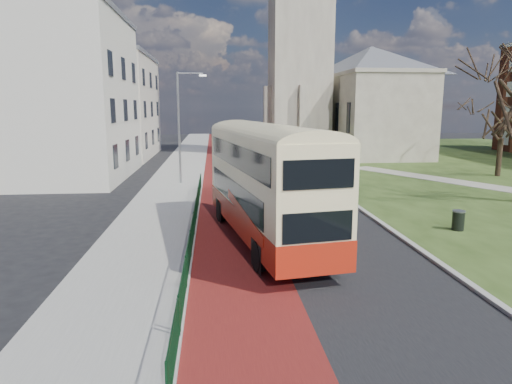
{
  "coord_description": "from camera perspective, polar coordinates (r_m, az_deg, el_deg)",
  "views": [
    {
      "loc": [
        -2.02,
        -15.73,
        5.69
      ],
      "look_at": [
        -0.2,
        3.82,
        2.0
      ],
      "focal_mm": 32.0,
      "sensor_mm": 36.0,
      "label": 1
    }
  ],
  "objects": [
    {
      "name": "street_block_near",
      "position": [
        39.6,
        -23.38,
        10.98
      ],
      "size": [
        10.3,
        14.3,
        13.0
      ],
      "color": "beige",
      "rests_on": "ground"
    },
    {
      "name": "street_block_far",
      "position": [
        55.05,
        -18.18,
        10.2
      ],
      "size": [
        10.3,
        16.3,
        11.5
      ],
      "color": "beige",
      "rests_on": "ground"
    },
    {
      "name": "ground",
      "position": [
        16.85,
        1.9,
        -9.09
      ],
      "size": [
        160.0,
        160.0,
        0.0
      ],
      "primitive_type": "plane",
      "color": "black",
      "rests_on": "ground"
    },
    {
      "name": "kerb_east",
      "position": [
        39.0,
        6.76,
        2.28
      ],
      "size": [
        0.25,
        80.0,
        0.13
      ],
      "primitive_type": "cube",
      "color": "#999993",
      "rests_on": "ground"
    },
    {
      "name": "litter_bin",
      "position": [
        23.1,
        23.96,
        -3.25
      ],
      "size": [
        0.6,
        0.6,
        0.93
      ],
      "rotation": [
        0.0,
        0.0,
        0.03
      ],
      "color": "black",
      "rests_on": "grass_green"
    },
    {
      "name": "bus_lane",
      "position": [
        36.19,
        -3.96,
        1.58
      ],
      "size": [
        3.4,
        120.0,
        0.01
      ],
      "primitive_type": "cube",
      "color": "#591414",
      "rests_on": "ground"
    },
    {
      "name": "gothic_church",
      "position": [
        56.17,
        10.29,
        18.1
      ],
      "size": [
        16.38,
        18.0,
        40.0
      ],
      "color": "gray",
      "rests_on": "ground"
    },
    {
      "name": "kerb_west",
      "position": [
        36.19,
        -6.81,
        1.63
      ],
      "size": [
        0.25,
        120.0,
        0.13
      ],
      "primitive_type": "cube",
      "color": "#999993",
      "rests_on": "ground"
    },
    {
      "name": "bus",
      "position": [
        19.11,
        1.2,
        1.75
      ],
      "size": [
        4.52,
        11.75,
        4.79
      ],
      "rotation": [
        0.0,
        0.0,
        0.17
      ],
      "color": "#AC210F",
      "rests_on": "ground"
    },
    {
      "name": "pavement_west",
      "position": [
        36.3,
        -9.97,
        1.56
      ],
      "size": [
        4.0,
        120.0,
        0.12
      ],
      "primitive_type": "cube",
      "color": "gray",
      "rests_on": "ground"
    },
    {
      "name": "road_carriageway",
      "position": [
        36.35,
        0.3,
        1.65
      ],
      "size": [
        9.0,
        120.0,
        0.01
      ],
      "primitive_type": "cube",
      "color": "black",
      "rests_on": "ground"
    },
    {
      "name": "streetlamp",
      "position": [
        33.83,
        -9.37,
        8.65
      ],
      "size": [
        2.13,
        0.18,
        8.0
      ],
      "color": "gray",
      "rests_on": "pavement_west"
    },
    {
      "name": "pedestrian_railing",
      "position": [
        20.41,
        -7.78,
        -4.03
      ],
      "size": [
        0.07,
        24.0,
        1.12
      ],
      "color": "#0C371B",
      "rests_on": "ground"
    },
    {
      "name": "winter_tree_far",
      "position": [
        42.29,
        28.59,
        9.21
      ],
      "size": [
        5.56,
        5.56,
        7.99
      ],
      "rotation": [
        0.0,
        0.0,
        -0.02
      ],
      "color": "black",
      "rests_on": "grass_green"
    }
  ]
}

